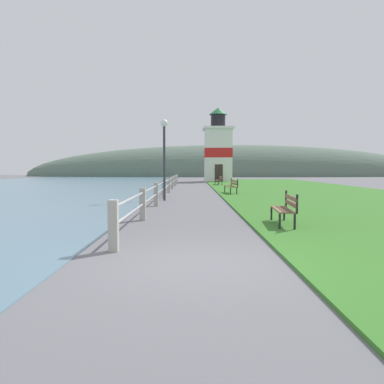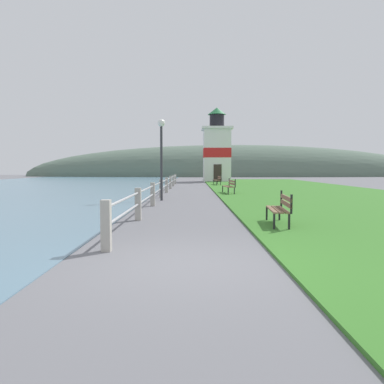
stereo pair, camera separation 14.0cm
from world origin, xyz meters
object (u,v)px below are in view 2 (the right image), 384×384
(lamp_post, at_px, (162,145))
(park_bench_far, at_px, (219,179))
(park_bench_midway, at_px, (231,185))
(park_bench_near, at_px, (281,207))
(lighthouse, at_px, (218,150))

(lamp_post, bearing_deg, park_bench_far, 76.39)
(park_bench_midway, relative_size, park_bench_far, 1.03)
(park_bench_midway, bearing_deg, park_bench_near, 85.50)
(park_bench_near, bearing_deg, park_bench_far, -84.97)
(park_bench_near, distance_m, lighthouse, 33.95)
(lighthouse, distance_m, lamp_post, 26.03)
(park_bench_near, relative_size, park_bench_far, 0.89)
(park_bench_far, height_order, lighthouse, lighthouse)
(park_bench_near, xyz_separation_m, lamp_post, (-3.91, 8.16, 2.20))
(lighthouse, bearing_deg, lamp_post, -99.72)
(park_bench_near, relative_size, lighthouse, 0.20)
(lighthouse, bearing_deg, park_bench_far, -93.07)
(park_bench_near, relative_size, lamp_post, 0.44)
(park_bench_midway, height_order, lighthouse, lighthouse)
(park_bench_far, relative_size, lamp_post, 0.49)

